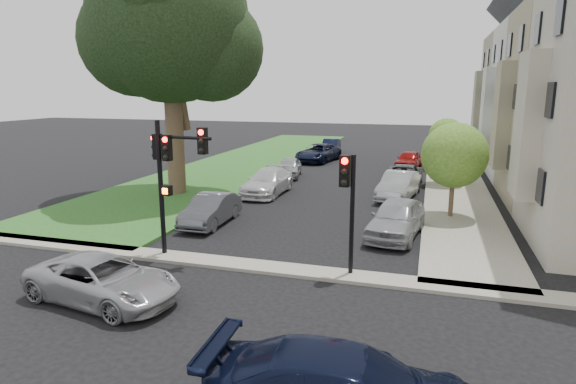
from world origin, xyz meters
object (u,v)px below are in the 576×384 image
(car_parked_3, at_px, (409,160))
(car_parked_7, at_px, (289,167))
(car_cross_near, at_px, (103,280))
(car_parked_0, at_px, (396,218))
(small_tree_c, at_px, (446,136))
(car_parked_6, at_px, (268,182))
(traffic_signal_secondary, at_px, (348,193))
(car_parked_8, at_px, (318,153))
(small_tree_a, at_px, (454,155))
(car_parked_2, at_px, (403,176))
(eucalyptus, at_px, (168,23))
(traffic_signal_main, at_px, (170,164))
(car_parked_9, at_px, (331,146))
(car_parked_1, at_px, (398,186))
(car_parked_5, at_px, (211,210))
(small_tree_b, at_px, (449,145))

(car_parked_3, relative_size, car_parked_7, 1.01)
(car_cross_near, xyz_separation_m, car_parked_3, (7.10, 26.22, 0.02))
(car_cross_near, bearing_deg, car_parked_0, -31.83)
(small_tree_c, distance_m, car_parked_6, 15.39)
(car_parked_3, bearing_deg, traffic_signal_secondary, -82.71)
(car_parked_8, bearing_deg, small_tree_a, -47.58)
(traffic_signal_secondary, height_order, car_parked_7, traffic_signal_secondary)
(small_tree_a, xyz_separation_m, car_parked_7, (-10.19, 8.17, -2.29))
(car_parked_2, xyz_separation_m, car_parked_6, (-7.24, -4.34, 0.05))
(car_parked_0, relative_size, car_parked_2, 0.96)
(eucalyptus, height_order, traffic_signal_main, eucalyptus)
(car_parked_2, xyz_separation_m, car_parked_3, (-0.01, 7.25, 0.00))
(car_parked_3, height_order, car_parked_7, car_parked_3)
(eucalyptus, xyz_separation_m, car_parked_2, (12.22, 5.80, -8.62))
(traffic_signal_secondary, height_order, car_parked_2, traffic_signal_secondary)
(small_tree_c, distance_m, car_cross_near, 28.15)
(small_tree_a, height_order, car_parked_9, small_tree_a)
(traffic_signal_secondary, height_order, car_parked_1, traffic_signal_secondary)
(traffic_signal_secondary, height_order, car_parked_0, traffic_signal_secondary)
(car_parked_1, relative_size, car_parked_6, 0.91)
(eucalyptus, bearing_deg, car_parked_5, -48.16)
(car_parked_6, bearing_deg, car_parked_3, 59.37)
(car_parked_7, bearing_deg, small_tree_c, 20.84)
(car_parked_5, distance_m, car_parked_9, 24.97)
(car_parked_0, height_order, car_parked_1, car_parked_0)
(traffic_signal_secondary, distance_m, car_parked_1, 11.91)
(small_tree_b, height_order, car_parked_6, small_tree_b)
(eucalyptus, relative_size, car_parked_7, 3.58)
(eucalyptus, relative_size, car_parked_9, 3.43)
(small_tree_b, xyz_separation_m, car_parked_9, (-9.93, 12.97, -1.84))
(car_parked_1, bearing_deg, car_parked_7, 156.76)
(car_parked_3, xyz_separation_m, car_parked_6, (-7.22, -11.59, 0.05))
(car_parked_7, distance_m, car_parked_8, 7.34)
(small_tree_b, height_order, car_parked_0, small_tree_b)
(traffic_signal_main, bearing_deg, car_parked_8, 90.56)
(small_tree_a, relative_size, small_tree_b, 1.18)
(car_parked_5, height_order, car_parked_7, car_parked_5)
(car_parked_8, bearing_deg, traffic_signal_main, -79.45)
(car_parked_0, xyz_separation_m, car_parked_6, (-7.59, 6.09, -0.06))
(car_parked_1, distance_m, car_parked_7, 8.95)
(small_tree_b, bearing_deg, car_parked_1, -119.91)
(car_cross_near, distance_m, car_parked_7, 20.26)
(small_tree_c, distance_m, car_parked_5, 21.05)
(small_tree_b, bearing_deg, car_parked_5, -130.30)
(car_parked_7, bearing_deg, car_parked_5, -100.06)
(small_tree_c, xyz_separation_m, car_parked_7, (-10.19, -6.11, -1.87))
(car_cross_near, xyz_separation_m, car_parked_5, (-0.51, 8.03, 0.03))
(car_parked_7, height_order, car_parked_8, car_parked_8)
(small_tree_b, height_order, car_parked_5, small_tree_b)
(traffic_signal_secondary, distance_m, car_parked_7, 17.92)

